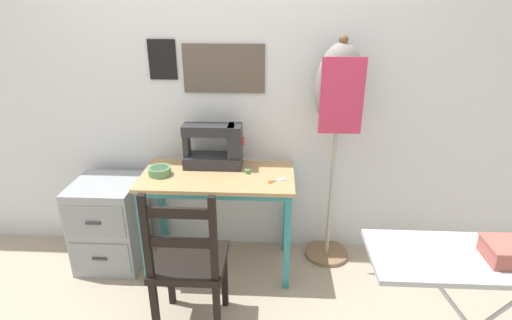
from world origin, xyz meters
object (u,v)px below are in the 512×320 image
object	(u,v)px
fabric_bowl	(160,171)
filing_cabinet	(110,223)
scissors	(275,181)
thread_spool_near_machine	(247,172)
wooden_chair	(188,264)
ironing_board	(491,265)
dress_form	(338,103)
sewing_machine	(216,147)
storage_box	(510,252)

from	to	relation	value
fabric_bowl	filing_cabinet	world-z (taller)	fabric_bowl
scissors	thread_spool_near_machine	bearing A→B (deg)	149.72
wooden_chair	ironing_board	xyz separation A→B (m)	(1.40, -0.35, 0.31)
thread_spool_near_machine	wooden_chair	distance (m)	0.74
fabric_bowl	dress_form	bearing A→B (deg)	8.82
sewing_machine	storage_box	distance (m)	1.76
sewing_machine	filing_cabinet	xyz separation A→B (m)	(-0.77, -0.13, -0.55)
filing_cabinet	scissors	bearing A→B (deg)	-4.77
scissors	wooden_chair	world-z (taller)	wooden_chair
fabric_bowl	filing_cabinet	distance (m)	0.60
thread_spool_near_machine	filing_cabinet	bearing A→B (deg)	-179.34
scissors	filing_cabinet	distance (m)	1.24
sewing_machine	storage_box	xyz separation A→B (m)	(1.38, -1.10, -0.02)
fabric_bowl	dress_form	distance (m)	1.25
wooden_chair	ironing_board	world-z (taller)	wooden_chair
storage_box	fabric_bowl	bearing A→B (deg)	151.56
thread_spool_near_machine	storage_box	size ratio (longest dim) A/B	0.17
filing_cabinet	storage_box	size ratio (longest dim) A/B	3.21
scissors	storage_box	size ratio (longest dim) A/B	0.70
fabric_bowl	sewing_machine	bearing A→B (deg)	24.74
ironing_board	storage_box	world-z (taller)	storage_box
filing_cabinet	wooden_chair	bearing A→B (deg)	-40.78
fabric_bowl	filing_cabinet	size ratio (longest dim) A/B	0.23
sewing_machine	scissors	xyz separation A→B (m)	(0.40, -0.23, -0.14)
dress_form	storage_box	size ratio (longest dim) A/B	8.13
filing_cabinet	storage_box	xyz separation A→B (m)	(2.14, -0.98, 0.53)
scissors	dress_form	xyz separation A→B (m)	(0.40, 0.24, 0.45)
fabric_bowl	dress_form	world-z (taller)	dress_form
fabric_bowl	ironing_board	bearing A→B (deg)	-28.46
wooden_chair	storage_box	world-z (taller)	wooden_chair
thread_spool_near_machine	ironing_board	bearing A→B (deg)	-40.86
dress_form	ironing_board	bearing A→B (deg)	-64.27
sewing_machine	wooden_chair	bearing A→B (deg)	-95.04
sewing_machine	storage_box	size ratio (longest dim) A/B	2.09
fabric_bowl	thread_spool_near_machine	distance (m)	0.58
sewing_machine	storage_box	world-z (taller)	sewing_machine
sewing_machine	fabric_bowl	size ratio (longest dim) A/B	2.79
dress_form	ironing_board	xyz separation A→B (m)	(0.53, -1.10, -0.42)
sewing_machine	ironing_board	world-z (taller)	sewing_machine
fabric_bowl	wooden_chair	bearing A→B (deg)	-62.81
scissors	ironing_board	bearing A→B (deg)	-42.66
fabric_bowl	scissors	xyz separation A→B (m)	(0.76, -0.06, -0.03)
scissors	filing_cabinet	xyz separation A→B (m)	(-1.17, 0.10, -0.41)
fabric_bowl	dress_form	size ratio (longest dim) A/B	0.09
sewing_machine	dress_form	bearing A→B (deg)	1.11
wooden_chair	dress_form	bearing A→B (deg)	40.78
filing_cabinet	ironing_board	distance (m)	2.35
filing_cabinet	dress_form	world-z (taller)	dress_form
wooden_chair	ironing_board	size ratio (longest dim) A/B	0.91
thread_spool_near_machine	dress_form	distance (m)	0.75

